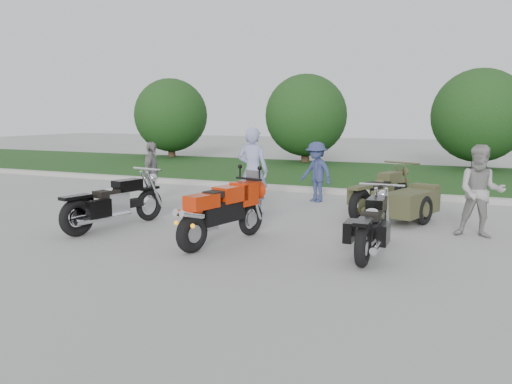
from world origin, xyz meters
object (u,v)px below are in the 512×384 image
at_px(person_back, 152,172).
at_px(person_stripe, 253,171).
at_px(person_denim, 316,172).
at_px(person_grey, 480,192).
at_px(cruiser_sidecar, 398,200).
at_px(sportbike_red, 221,210).
at_px(cruiser_right, 372,228).
at_px(cruiser_left, 111,205).

bearing_deg(person_back, person_stripe, -112.66).
bearing_deg(person_stripe, person_back, -6.35).
bearing_deg(person_denim, person_grey, -5.59).
xyz_separation_m(cruiser_sidecar, person_denim, (-2.28, 1.59, 0.32)).
xyz_separation_m(sportbike_red, cruiser_right, (2.53, 0.35, -0.16)).
height_order(cruiser_right, person_grey, person_grey).
distance_m(cruiser_left, cruiser_right, 5.06).
height_order(sportbike_red, person_stripe, person_stripe).
bearing_deg(person_stripe, cruiser_sidecar, -171.64).
bearing_deg(person_back, cruiser_right, -130.57).
bearing_deg(person_denim, cruiser_left, -94.00).
bearing_deg(person_grey, person_back, 175.24).
bearing_deg(cruiser_sidecar, cruiser_right, -70.98).
xyz_separation_m(sportbike_red, person_grey, (4.11, 2.31, 0.25)).
xyz_separation_m(person_stripe, person_denim, (0.87, 2.10, -0.21)).
relative_size(cruiser_right, person_denim, 1.46).
relative_size(sportbike_red, person_grey, 1.25).
xyz_separation_m(cruiser_left, cruiser_right, (5.05, 0.17, -0.04)).
relative_size(sportbike_red, cruiser_right, 0.94).
height_order(cruiser_left, cruiser_sidecar, cruiser_sidecar).
bearing_deg(cruiser_right, cruiser_left, -178.43).
bearing_deg(person_stripe, cruiser_left, 51.47).
bearing_deg(person_denim, sportbike_red, -66.09).
bearing_deg(person_grey, cruiser_right, -128.75).
distance_m(cruiser_sidecar, person_back, 6.09).
distance_m(person_stripe, person_back, 2.95).
height_order(cruiser_left, person_stripe, person_stripe).
bearing_deg(person_denim, person_stripe, -85.10).
bearing_deg(person_grey, sportbike_red, -150.54).
distance_m(sportbike_red, person_stripe, 2.77).
distance_m(sportbike_red, cruiser_right, 2.56).
distance_m(sportbike_red, cruiser_left, 2.53).
height_order(cruiser_sidecar, person_stripe, person_stripe).
bearing_deg(person_stripe, person_denim, -113.25).
distance_m(sportbike_red, cruiser_sidecar, 4.09).
relative_size(person_denim, person_back, 0.99).
bearing_deg(sportbike_red, cruiser_right, 22.78).
height_order(cruiser_left, person_denim, person_denim).
height_order(person_stripe, person_grey, person_stripe).
relative_size(sportbike_red, cruiser_sidecar, 0.88).
xyz_separation_m(cruiser_right, person_back, (-6.05, 2.62, 0.34)).
bearing_deg(cruiser_sidecar, cruiser_left, -129.72).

